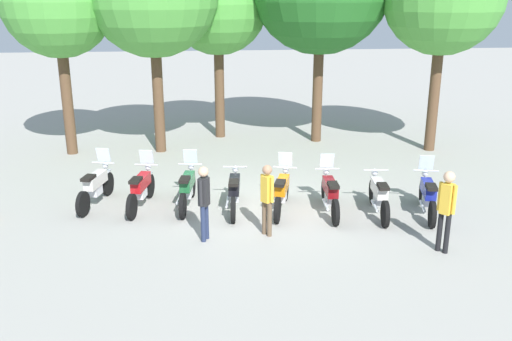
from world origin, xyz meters
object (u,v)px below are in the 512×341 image
object	(u,v)px
motorcycle_0	(96,186)
motorcycle_1	(141,188)
tree_2	(218,4)
motorcycle_6	(379,195)
person_2	(446,205)
motorcycle_4	(282,191)
person_1	(204,198)
motorcycle_3	(234,191)
tree_0	(57,3)
motorcycle_7	(428,195)
person_0	(267,195)
motorcycle_2	(187,187)
motorcycle_5	(330,193)

from	to	relation	value
motorcycle_0	motorcycle_1	xyz separation A→B (m)	(1.18, -0.30, 0.00)
tree_2	motorcycle_6	bearing A→B (deg)	-66.25
motorcycle_1	person_2	xyz separation A→B (m)	(6.62, -3.28, 0.56)
motorcycle_4	person_1	size ratio (longest dim) A/B	1.24
motorcycle_6	motorcycle_3	bearing A→B (deg)	86.33
motorcycle_0	person_2	world-z (taller)	person_2
motorcycle_3	person_1	size ratio (longest dim) A/B	1.27
person_1	tree_0	bearing A→B (deg)	145.22
motorcycle_7	person_0	size ratio (longest dim) A/B	1.29
tree_2	motorcycle_3	bearing A→B (deg)	-89.45
person_0	person_1	size ratio (longest dim) A/B	0.97
motorcycle_2	motorcycle_4	world-z (taller)	same
motorcycle_4	motorcycle_5	world-z (taller)	same
motorcycle_4	motorcycle_5	xyz separation A→B (m)	(1.17, -0.25, 0.00)
motorcycle_0	motorcycle_3	xyz separation A→B (m)	(3.54, -0.73, -0.01)
motorcycle_3	tree_2	world-z (taller)	tree_2
person_1	person_2	xyz separation A→B (m)	(5.03, -1.09, 0.06)
motorcycle_0	person_0	distance (m)	4.82
motorcycle_1	motorcycle_7	size ratio (longest dim) A/B	1.01
motorcycle_3	tree_2	distance (m)	8.77
motorcycle_5	tree_2	bearing A→B (deg)	20.05
motorcycle_0	motorcycle_4	xyz separation A→B (m)	(4.74, -0.87, 0.00)
person_2	tree_2	world-z (taller)	tree_2
motorcycle_7	tree_2	bearing A→B (deg)	43.31
person_0	tree_0	distance (m)	10.24
motorcycle_5	person_2	distance (m)	3.15
motorcycle_0	person_0	xyz separation A→B (m)	(4.19, -2.35, 0.46)
motorcycle_6	person_0	xyz separation A→B (m)	(-2.91, -0.99, 0.47)
motorcycle_4	person_0	world-z (taller)	person_0
motorcycle_0	motorcycle_2	distance (m)	2.39
motorcycle_3	tree_0	size ratio (longest dim) A/B	0.32
motorcycle_1	tree_2	xyz separation A→B (m)	(2.29, 7.19, 4.34)
motorcycle_1	person_2	world-z (taller)	person_2
motorcycle_5	person_2	size ratio (longest dim) A/B	1.21
motorcycle_0	motorcycle_4	bearing A→B (deg)	-86.42
person_1	tree_0	size ratio (longest dim) A/B	0.25
tree_0	tree_2	xyz separation A→B (m)	(5.14, 1.85, -0.11)
motorcycle_3	motorcycle_7	distance (m)	4.81
person_1	motorcycle_6	bearing A→B (deg)	39.31
motorcycle_6	person_2	bearing A→B (deg)	-156.05
person_1	tree_2	distance (m)	10.15
motorcycle_2	tree_2	xyz separation A→B (m)	(1.11, 7.25, 4.34)
motorcycle_1	motorcycle_6	world-z (taller)	motorcycle_1
motorcycle_1	tree_0	xyz separation A→B (m)	(-2.85, 5.34, 4.45)
motorcycle_7	person_2	distance (m)	2.20
motorcycle_5	person_1	distance (m)	3.45
person_1	tree_2	size ratio (longest dim) A/B	0.26
person_1	tree_0	distance (m)	9.60
motorcycle_7	person_1	xyz separation A→B (m)	(-5.51, -0.99, 0.49)
motorcycle_7	tree_0	world-z (taller)	tree_0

